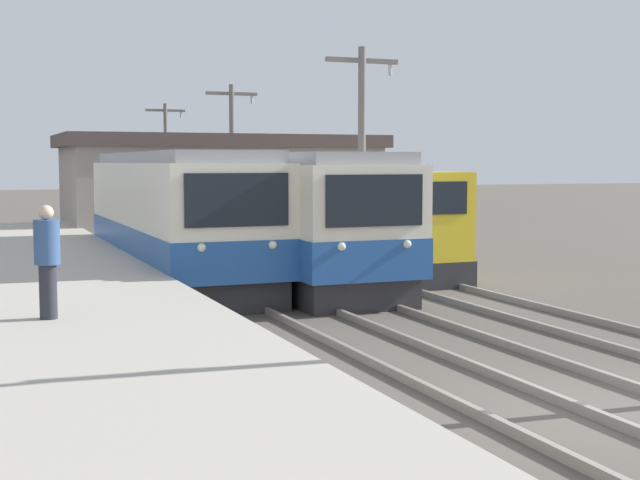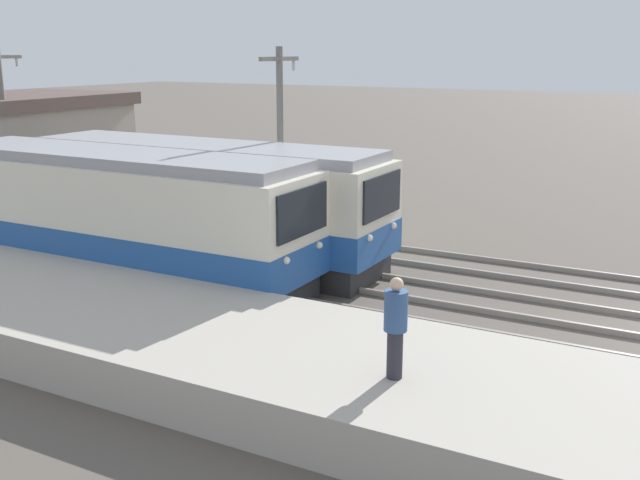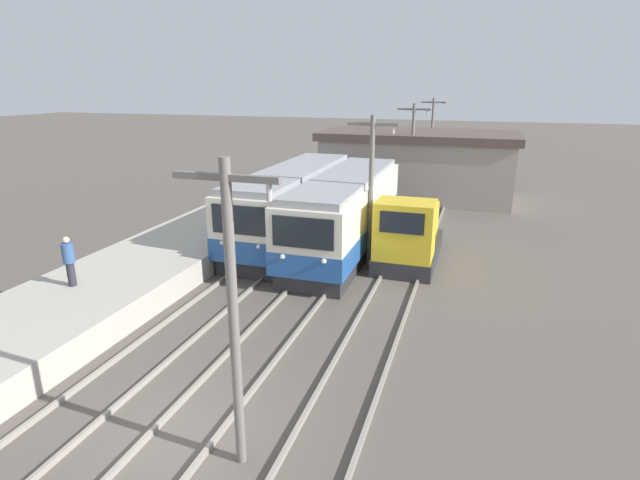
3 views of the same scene
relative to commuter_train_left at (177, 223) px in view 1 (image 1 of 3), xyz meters
The scene contains 12 objects.
ground_plane 14.62m from the commuter_train_left, 79.69° to the right, with size 200.00×200.00×0.00m, color #564F47.
platform_left 14.80m from the commuter_train_left, 104.33° to the right, with size 4.50×54.00×0.93m, color #ADA599.
track_left 14.38m from the commuter_train_left, 90.00° to the right, with size 1.54×60.00×0.14m.
track_center 14.65m from the commuter_train_left, 78.91° to the right, with size 1.54×60.00×0.14m.
commuter_train_left is the anchor object (origin of this frame).
commuter_train_center 2.89m from the commuter_train_left, 14.63° to the right, with size 2.84×11.49×3.48m.
shunting_locomotive 5.98m from the commuter_train_left, 13.44° to the right, with size 2.40×5.39×3.00m.
catenary_mast_mid 5.26m from the commuter_train_left, 29.62° to the right, with size 2.00×0.20×6.19m.
catenary_mast_far 10.56m from the commuter_train_left, 65.56° to the left, with size 2.00×0.20×6.19m.
catenary_mast_distant 21.91m from the commuter_train_left, 78.62° to the left, with size 2.00×0.20×6.19m.
person_on_platform 10.59m from the commuter_train_left, 113.06° to the right, with size 0.38×0.38×1.70m.
station_building 12.52m from the commuter_train_left, 69.38° to the left, with size 12.60×6.30×4.33m.
Camera 1 is at (-7.87, -9.16, 3.27)m, focal length 50.00 mm.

